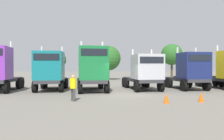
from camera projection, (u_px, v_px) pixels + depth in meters
ground at (122, 94)px, 17.22m from camera, size 200.00×200.00×0.00m
semi_truck_teal at (50, 70)px, 19.49m from camera, size 2.74×5.77×4.15m
semi_truck_green at (93, 69)px, 18.77m from camera, size 3.11×6.45×4.50m
semi_truck_silver at (145, 72)px, 20.08m from camera, size 3.08×6.44×3.92m
semi_truck_navy at (190, 71)px, 20.55m from camera, size 2.92×5.85×4.13m
visitor_in_hivis at (73, 86)px, 13.69m from camera, size 0.54×0.54×1.68m
traffic_cone_near at (201, 97)px, 13.35m from camera, size 0.36×0.36×0.62m
traffic_cone_mid at (166, 98)px, 12.88m from camera, size 0.36×0.36×0.61m
oak_far_left at (57, 60)px, 38.55m from camera, size 3.17×3.17×5.09m
oak_far_centre at (108, 58)px, 37.35m from camera, size 4.29×4.29×5.92m
oak_far_right at (172, 55)px, 36.18m from camera, size 3.57×3.57×6.13m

